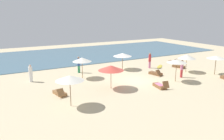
{
  "coord_description": "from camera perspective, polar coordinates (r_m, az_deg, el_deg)",
  "views": [
    {
      "loc": [
        -12.77,
        -18.18,
        6.59
      ],
      "look_at": [
        -1.89,
        1.19,
        1.1
      ],
      "focal_mm": 36.88,
      "sensor_mm": 36.0,
      "label": 1
    }
  ],
  "objects": [
    {
      "name": "umbrella_2",
      "position": [
        23.27,
        15.75,
        2.15
      ],
      "size": [
        1.92,
        1.92,
        2.24
      ],
      "color": "brown",
      "rests_on": "ground_plane"
    },
    {
      "name": "lounger_5",
      "position": [
        21.39,
        11.84,
        -3.86
      ],
      "size": [
        0.85,
        1.7,
        0.75
      ],
      "color": "brown",
      "rests_on": "ground_plane"
    },
    {
      "name": "umbrella_0",
      "position": [
        20.29,
        -0.26,
        0.52
      ],
      "size": [
        2.29,
        2.29,
        2.13
      ],
      "color": "brown",
      "rests_on": "ground_plane"
    },
    {
      "name": "ground_plane",
      "position": [
        23.17,
        5.51,
        -2.71
      ],
      "size": [
        60.0,
        60.0,
        0.0
      ],
      "primitive_type": "plane",
      "color": "beige"
    },
    {
      "name": "umbrella_6",
      "position": [
        27.5,
        24.45,
        2.9
      ],
      "size": [
        2.03,
        2.03,
        2.1
      ],
      "color": "brown",
      "rests_on": "ground_plane"
    },
    {
      "name": "person_2",
      "position": [
        23.92,
        -19.53,
        -0.78
      ],
      "size": [
        0.52,
        0.52,
        1.73
      ],
      "color": "white",
      "rests_on": "ground_plane"
    },
    {
      "name": "umbrella_3",
      "position": [
        23.83,
        -7.45,
        2.58
      ],
      "size": [
        1.96,
        1.96,
        2.18
      ],
      "color": "brown",
      "rests_on": "ground_plane"
    },
    {
      "name": "person_1",
      "position": [
        28.63,
        9.34,
        2.38
      ],
      "size": [
        0.37,
        0.37,
        1.9
      ],
      "color": "#D17299",
      "rests_on": "ground_plane"
    },
    {
      "name": "person_0",
      "position": [
        25.17,
        16.91,
        0.38
      ],
      "size": [
        0.36,
        0.36,
        1.88
      ],
      "color": "#BF3338",
      "rests_on": "ground_plane"
    },
    {
      "name": "ocean_water",
      "position": [
        37.99,
        -9.27,
        3.76
      ],
      "size": [
        48.0,
        16.0,
        0.06
      ],
      "primitive_type": "cube",
      "color": "#476B7F",
      "rests_on": "ground_plane"
    },
    {
      "name": "umbrella_1",
      "position": [
        27.47,
        2.63,
        3.81
      ],
      "size": [
        2.23,
        2.23,
        1.99
      ],
      "color": "brown",
      "rests_on": "ground_plane"
    },
    {
      "name": "person_3",
      "position": [
        26.29,
        -8.25,
        1.34
      ],
      "size": [
        0.47,
        0.47,
        1.85
      ],
      "color": "#338C59",
      "rests_on": "ground_plane"
    },
    {
      "name": "lounger_2",
      "position": [
        19.59,
        -12.82,
        -5.6
      ],
      "size": [
        0.87,
        1.74,
        0.72
      ],
      "color": "olive",
      "rests_on": "ground_plane"
    },
    {
      "name": "lounger_4",
      "position": [
        25.68,
        10.81,
        -0.85
      ],
      "size": [
        0.97,
        1.77,
        0.71
      ],
      "color": "brown",
      "rests_on": "ground_plane"
    },
    {
      "name": "lounger_1",
      "position": [
        32.37,
        15.24,
        1.95
      ],
      "size": [
        1.01,
        1.8,
        0.67
      ],
      "color": "brown",
      "rests_on": "ground_plane"
    },
    {
      "name": "lounger_3",
      "position": [
        29.77,
        16.25,
        0.87
      ],
      "size": [
        1.06,
        1.73,
        0.75
      ],
      "color": "brown",
      "rests_on": "ground_plane"
    },
    {
      "name": "umbrella_5",
      "position": [
        16.58,
        -10.43,
        -1.99
      ],
      "size": [
        2.06,
        2.06,
        2.32
      ],
      "color": "brown",
      "rests_on": "ground_plane"
    },
    {
      "name": "surfboard",
      "position": [
        29.7,
        11.74,
        0.83
      ],
      "size": [
        2.02,
        1.87,
        0.07
      ],
      "color": "gold",
      "rests_on": "ground_plane"
    },
    {
      "name": "umbrella_4",
      "position": [
        27.5,
        18.07,
        3.2
      ],
      "size": [
        1.99,
        1.99,
        2.06
      ],
      "color": "olive",
      "rests_on": "ground_plane"
    }
  ]
}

